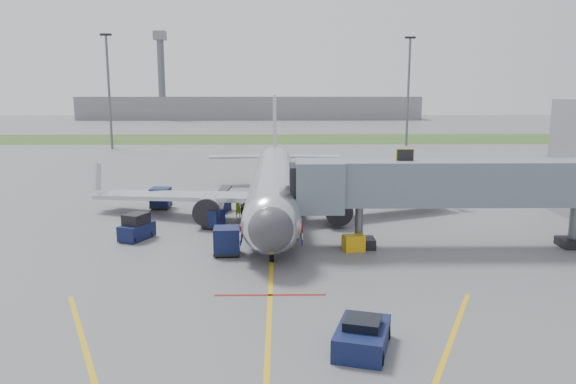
{
  "coord_description": "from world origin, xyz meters",
  "views": [
    {
      "loc": [
        0.51,
        -32.55,
        10.92
      ],
      "look_at": [
        1.16,
        9.09,
        3.2
      ],
      "focal_mm": 35.0,
      "sensor_mm": 36.0,
      "label": 1
    }
  ],
  "objects_px": {
    "airliner": "(274,185)",
    "baggage_tug": "(137,228)",
    "belt_loader": "(215,208)",
    "ramp_worker": "(238,207)",
    "pushback_tug": "(362,336)"
  },
  "relations": [
    {
      "from": "airliner",
      "to": "ramp_worker",
      "type": "relative_size",
      "value": 19.26
    },
    {
      "from": "pushback_tug",
      "to": "belt_loader",
      "type": "relative_size",
      "value": 0.85
    },
    {
      "from": "airliner",
      "to": "belt_loader",
      "type": "distance_m",
      "value": 5.63
    },
    {
      "from": "baggage_tug",
      "to": "ramp_worker",
      "type": "height_order",
      "value": "baggage_tug"
    },
    {
      "from": "airliner",
      "to": "pushback_tug",
      "type": "xyz_separation_m",
      "value": [
        4.0,
        -25.65,
        -2.06
      ]
    },
    {
      "from": "pushback_tug",
      "to": "airliner",
      "type": "bearing_deg",
      "value": 98.86
    },
    {
      "from": "baggage_tug",
      "to": "ramp_worker",
      "type": "relative_size",
      "value": 1.68
    },
    {
      "from": "belt_loader",
      "to": "pushback_tug",
      "type": "bearing_deg",
      "value": -70.9
    },
    {
      "from": "pushback_tug",
      "to": "baggage_tug",
      "type": "bearing_deg",
      "value": 127.96
    },
    {
      "from": "belt_loader",
      "to": "airliner",
      "type": "bearing_deg",
      "value": -8.73
    },
    {
      "from": "airliner",
      "to": "belt_loader",
      "type": "bearing_deg",
      "value": 171.27
    },
    {
      "from": "airliner",
      "to": "baggage_tug",
      "type": "relative_size",
      "value": 11.48
    },
    {
      "from": "baggage_tug",
      "to": "ramp_worker",
      "type": "distance_m",
      "value": 9.74
    },
    {
      "from": "airliner",
      "to": "ramp_worker",
      "type": "xyz_separation_m",
      "value": [
        -3.0,
        -0.94,
        -1.72
      ]
    },
    {
      "from": "ramp_worker",
      "to": "belt_loader",
      "type": "bearing_deg",
      "value": 93.08
    }
  ]
}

